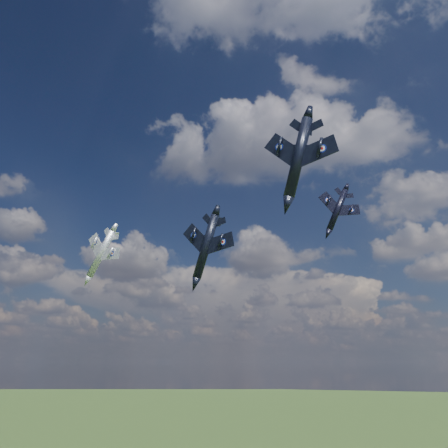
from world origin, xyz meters
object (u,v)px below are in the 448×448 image
(jet_lead_navy, at_px, (206,246))
(jet_left_silver, at_px, (101,254))
(jet_right_navy, at_px, (298,157))
(jet_high_navy, at_px, (337,210))

(jet_lead_navy, relative_size, jet_left_silver, 0.99)
(jet_lead_navy, relative_size, jet_right_navy, 1.16)
(jet_high_navy, relative_size, jet_left_silver, 0.79)
(jet_lead_navy, xyz_separation_m, jet_high_navy, (22.29, 14.70, 9.35))
(jet_high_navy, bearing_deg, jet_left_silver, 164.44)
(jet_lead_navy, distance_m, jet_high_navy, 28.29)
(jet_right_navy, height_order, jet_left_silver, jet_left_silver)
(jet_right_navy, relative_size, jet_high_navy, 1.08)
(jet_lead_navy, height_order, jet_high_navy, jet_high_navy)
(jet_high_navy, height_order, jet_left_silver, jet_high_navy)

